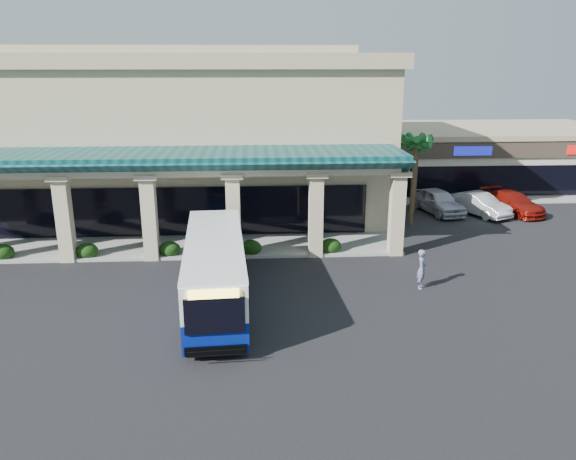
{
  "coord_description": "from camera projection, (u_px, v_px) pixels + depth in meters",
  "views": [
    {
      "loc": [
        -1.81,
        -24.29,
        10.5
      ],
      "look_at": [
        -0.16,
        3.0,
        2.2
      ],
      "focal_mm": 35.0,
      "sensor_mm": 36.0,
      "label": 1
    }
  ],
  "objects": [
    {
      "name": "car_silver",
      "position": [
        438.0,
        201.0,
        39.97
      ],
      "size": [
        3.07,
        5.37,
        1.72
      ],
      "primitive_type": "imported",
      "rotation": [
        0.0,
        0.0,
        0.22
      ],
      "color": "#B2B2BD",
      "rests_on": "ground"
    },
    {
      "name": "car_white",
      "position": [
        480.0,
        204.0,
        39.46
      ],
      "size": [
        3.46,
        4.97,
        1.55
      ],
      "primitive_type": "imported",
      "rotation": [
        0.0,
        0.0,
        0.43
      ],
      "color": "silver",
      "rests_on": "ground"
    },
    {
      "name": "palm_0",
      "position": [
        414.0,
        176.0,
        36.4
      ],
      "size": [
        2.4,
        2.4,
        6.6
      ],
      "primitive_type": null,
      "color": "#195F25",
      "rests_on": "ground"
    },
    {
      "name": "palm_1",
      "position": [
        415.0,
        173.0,
        39.44
      ],
      "size": [
        2.4,
        2.4,
        5.8
      ],
      "primitive_type": null,
      "color": "#195F25",
      "rests_on": "ground"
    },
    {
      "name": "pedestrian",
      "position": [
        422.0,
        269.0,
        26.71
      ],
      "size": [
        0.68,
        0.82,
        1.93
      ],
      "primitive_type": "imported",
      "rotation": [
        0.0,
        0.0,
        1.2
      ],
      "color": "slate",
      "rests_on": "ground"
    },
    {
      "name": "main_building",
      "position": [
        166.0,
        131.0,
        39.53
      ],
      "size": [
        30.8,
        14.8,
        11.35
      ],
      "primitive_type": null,
      "color": "tan",
      "rests_on": "ground"
    },
    {
      "name": "ground",
      "position": [
        295.0,
        293.0,
        26.36
      ],
      "size": [
        110.0,
        110.0,
        0.0
      ],
      "primitive_type": "plane",
      "color": "black"
    },
    {
      "name": "broadleaf_tree",
      "position": [
        373.0,
        167.0,
        44.24
      ],
      "size": [
        2.6,
        2.6,
        4.81
      ],
      "primitive_type": null,
      "color": "black",
      "rests_on": "ground"
    },
    {
      "name": "strip_mall",
      "position": [
        478.0,
        155.0,
        49.61
      ],
      "size": [
        22.5,
        12.5,
        4.9
      ],
      "primitive_type": null,
      "color": "beige",
      "rests_on": "ground"
    },
    {
      "name": "car_red",
      "position": [
        513.0,
        203.0,
        39.97
      ],
      "size": [
        3.64,
        5.59,
        1.5
      ],
      "primitive_type": "imported",
      "rotation": [
        0.0,
        0.0,
        0.32
      ],
      "color": "maroon",
      "rests_on": "ground"
    },
    {
      "name": "transit_bus",
      "position": [
        215.0,
        273.0,
        24.75
      ],
      "size": [
        3.18,
        10.96,
        3.02
      ],
      "primitive_type": null,
      "rotation": [
        0.0,
        0.0,
        0.06
      ],
      "color": "navy",
      "rests_on": "ground"
    },
    {
      "name": "arcade",
      "position": [
        145.0,
        202.0,
        31.56
      ],
      "size": [
        30.0,
        6.2,
        5.7
      ],
      "primitive_type": null,
      "color": "#09373A",
      "rests_on": "ground"
    }
  ]
}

